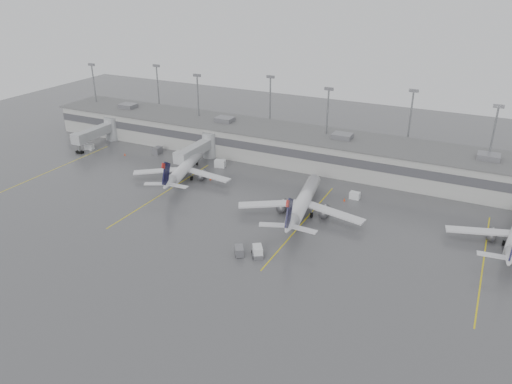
% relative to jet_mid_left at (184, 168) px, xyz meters
% --- Properties ---
extents(ground, '(260.00, 260.00, 0.00)m').
position_rel_jet_mid_left_xyz_m(ground, '(17.87, -33.39, -2.86)').
color(ground, '#4F4F51').
rests_on(ground, ground).
extents(terminal, '(152.00, 17.00, 9.45)m').
position_rel_jet_mid_left_xyz_m(terminal, '(17.87, 24.59, 1.31)').
color(terminal, '#A8A8A3').
rests_on(terminal, ground).
extents(light_masts, '(142.40, 8.00, 20.60)m').
position_rel_jet_mid_left_xyz_m(light_masts, '(17.87, 30.36, 9.17)').
color(light_masts, gray).
rests_on(light_masts, ground).
extents(jet_bridge_left, '(4.00, 17.20, 7.00)m').
position_rel_jet_mid_left_xyz_m(jet_bridge_left, '(-37.63, 12.33, 1.01)').
color(jet_bridge_left, '#A1A4A6').
rests_on(jet_bridge_left, ground).
extents(jet_bridge_right, '(4.00, 17.20, 7.00)m').
position_rel_jet_mid_left_xyz_m(jet_bridge_right, '(-2.63, 12.33, 1.01)').
color(jet_bridge_right, '#A1A4A6').
rests_on(jet_bridge_right, ground).
extents(stand_markings, '(105.25, 40.00, 0.01)m').
position_rel_jet_mid_left_xyz_m(stand_markings, '(17.87, -9.39, -2.86)').
color(stand_markings, yellow).
rests_on(stand_markings, ground).
extents(jet_mid_left, '(24.65, 27.97, 9.21)m').
position_rel_jet_mid_left_xyz_m(jet_mid_left, '(0.00, 0.00, 0.00)').
color(jet_mid_left, silver).
rests_on(jet_mid_left, ground).
extents(jet_mid_right, '(27.12, 30.62, 9.95)m').
position_rel_jet_mid_left_xyz_m(jet_mid_right, '(33.97, -5.84, 0.23)').
color(jet_mid_right, silver).
rests_on(jet_mid_right, ground).
extents(baggage_tug, '(3.27, 3.62, 1.99)m').
position_rel_jet_mid_left_xyz_m(baggage_tug, '(32.69, -25.13, -2.09)').
color(baggage_tug, white).
rests_on(baggage_tug, ground).
extents(baggage_cart, '(2.65, 2.97, 1.66)m').
position_rel_jet_mid_left_xyz_m(baggage_cart, '(29.49, -26.33, -1.99)').
color(baggage_cart, slate).
rests_on(baggage_cart, ground).
extents(gse_uld_a, '(2.63, 2.00, 1.68)m').
position_rel_jet_mid_left_xyz_m(gse_uld_a, '(-37.52, 6.35, -2.02)').
color(gse_uld_a, white).
rests_on(gse_uld_a, ground).
extents(gse_uld_b, '(3.07, 2.35, 1.95)m').
position_rel_jet_mid_left_xyz_m(gse_uld_b, '(3.92, 11.03, -1.88)').
color(gse_uld_b, white).
rests_on(gse_uld_b, ground).
extents(gse_uld_c, '(2.36, 1.62, 1.63)m').
position_rel_jet_mid_left_xyz_m(gse_uld_c, '(41.82, 7.24, -2.05)').
color(gse_uld_c, white).
rests_on(gse_uld_c, ground).
extents(gse_loader, '(2.11, 3.13, 1.87)m').
position_rel_jet_mid_left_xyz_m(gse_loader, '(-17.43, 12.21, -1.93)').
color(gse_loader, slate).
rests_on(gse_loader, ground).
extents(cone_a, '(0.40, 0.40, 0.64)m').
position_rel_jet_mid_left_xyz_m(cone_a, '(-24.85, 6.86, -2.54)').
color(cone_a, '#FF3905').
rests_on(cone_a, ground).
extents(cone_b, '(0.49, 0.49, 0.77)m').
position_rel_jet_mid_left_xyz_m(cone_b, '(6.16, 2.25, -2.47)').
color(cone_b, '#FF3905').
rests_on(cone_b, ground).
extents(cone_c, '(0.43, 0.43, 0.69)m').
position_rel_jet_mid_left_xyz_m(cone_c, '(40.09, 4.92, -2.52)').
color(cone_c, '#FF3905').
rests_on(cone_c, ground).
extents(cone_d, '(0.44, 0.44, 0.70)m').
position_rel_jet_mid_left_xyz_m(cone_d, '(67.40, 2.82, -2.51)').
color(cone_d, '#FF3905').
rests_on(cone_d, ground).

